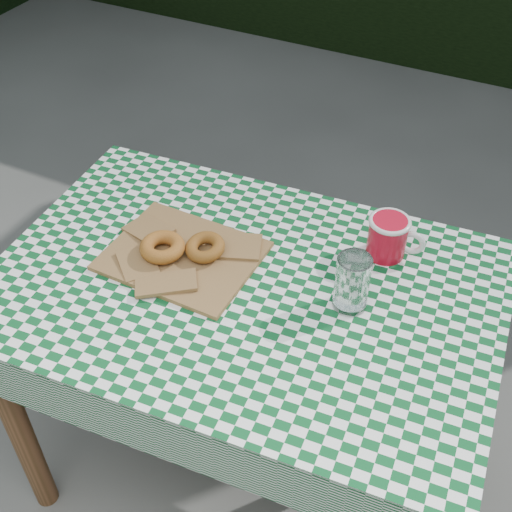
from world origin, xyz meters
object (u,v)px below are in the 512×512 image
(coffee_mug, at_px, (387,237))
(drinking_glass, at_px, (352,283))
(table, at_px, (245,389))
(paper_bag, at_px, (182,255))

(coffee_mug, relative_size, drinking_glass, 1.35)
(table, xyz_separation_m, drinking_glass, (0.23, 0.04, 0.45))
(table, bearing_deg, paper_bag, 170.56)
(coffee_mug, bearing_deg, paper_bag, -157.26)
(paper_bag, bearing_deg, drinking_glass, 4.16)
(paper_bag, height_order, drinking_glass, drinking_glass)
(paper_bag, relative_size, drinking_glass, 2.55)
(paper_bag, xyz_separation_m, drinking_glass, (0.40, 0.03, 0.06))
(coffee_mug, bearing_deg, drinking_glass, -100.23)
(coffee_mug, xyz_separation_m, drinking_glass, (-0.02, -0.19, 0.02))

